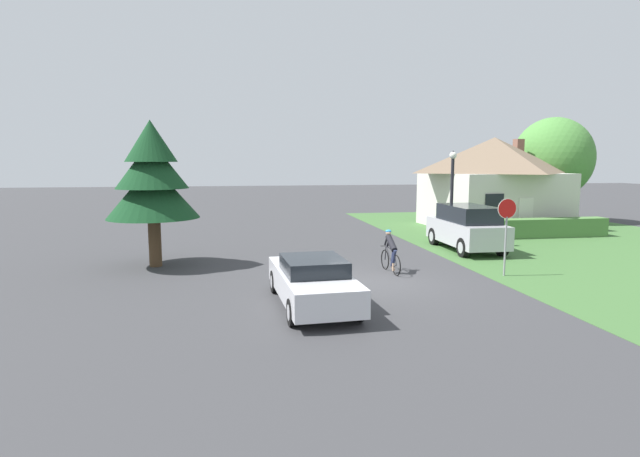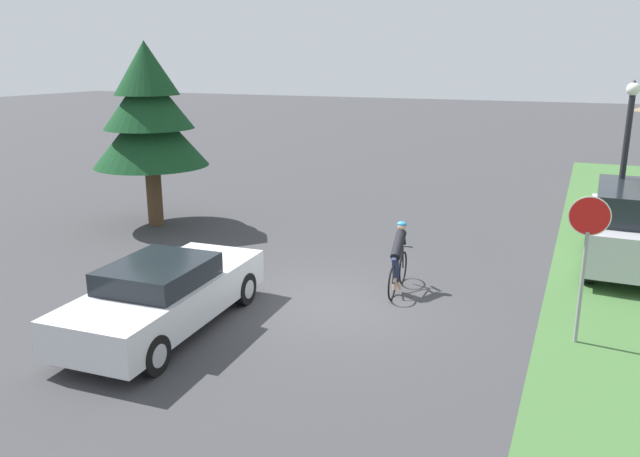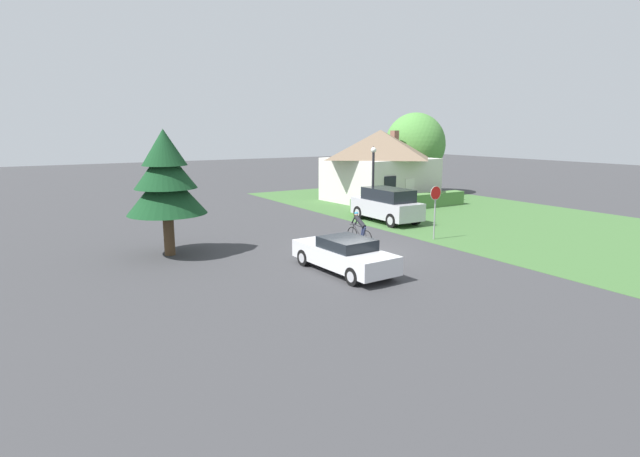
# 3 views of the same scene
# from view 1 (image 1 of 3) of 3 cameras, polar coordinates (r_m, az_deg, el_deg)

# --- Properties ---
(ground_plane) EXTENTS (140.00, 140.00, 0.00)m
(ground_plane) POSITION_cam_1_polar(r_m,az_deg,el_deg) (16.76, 5.90, -6.07)
(ground_plane) COLOR #38383A
(grass_verge_right) EXTENTS (16.00, 36.00, 0.01)m
(grass_verge_right) POSITION_cam_1_polar(r_m,az_deg,el_deg) (26.02, 29.90, -2.15)
(grass_verge_right) COLOR #3D6633
(grass_verge_right) RESTS_ON ground
(cottage_house) EXTENTS (8.09, 7.45, 5.44)m
(cottage_house) POSITION_cam_1_polar(r_m,az_deg,el_deg) (32.22, 19.17, 5.16)
(cottage_house) COLOR beige
(cottage_house) RESTS_ON ground
(hedge_row) EXTENTS (9.64, 0.90, 1.01)m
(hedge_row) POSITION_cam_1_polar(r_m,az_deg,el_deg) (28.13, 21.95, -0.01)
(hedge_row) COLOR #4C7A3D
(hedge_row) RESTS_ON ground
(sedan_left_lane) EXTENTS (2.05, 4.83, 1.38)m
(sedan_left_lane) POSITION_cam_1_polar(r_m,az_deg,el_deg) (13.80, -0.88, -6.06)
(sedan_left_lane) COLOR silver
(sedan_left_lane) RESTS_ON ground
(cyclist) EXTENTS (0.44, 1.83, 1.54)m
(cyclist) POSITION_cam_1_polar(r_m,az_deg,el_deg) (18.13, 8.10, -2.70)
(cyclist) COLOR black
(cyclist) RESTS_ON ground
(parked_suv_right) EXTENTS (2.06, 4.79, 2.03)m
(parked_suv_right) POSITION_cam_1_polar(r_m,az_deg,el_deg) (23.37, 16.41, 0.10)
(parked_suv_right) COLOR #B7B7BC
(parked_suv_right) RESTS_ON ground
(stop_sign) EXTENTS (0.70, 0.07, 2.71)m
(stop_sign) POSITION_cam_1_polar(r_m,az_deg,el_deg) (18.34, 20.54, 0.73)
(stop_sign) COLOR gray
(stop_sign) RESTS_ON ground
(street_lamp) EXTENTS (0.33, 0.33, 4.50)m
(street_lamp) POSITION_cam_1_polar(r_m,az_deg,el_deg) (23.97, 14.84, 4.47)
(street_lamp) COLOR black
(street_lamp) RESTS_ON ground
(conifer_tall_near) EXTENTS (3.42, 3.42, 5.51)m
(conifer_tall_near) POSITION_cam_1_polar(r_m,az_deg,el_deg) (19.76, -18.64, 5.60)
(conifer_tall_near) COLOR #4C3823
(conifer_tall_near) RESTS_ON ground
(deciduous_tree_right) EXTENTS (5.08, 5.08, 6.87)m
(deciduous_tree_right) POSITION_cam_1_polar(r_m,az_deg,el_deg) (36.51, 25.06, 7.27)
(deciduous_tree_right) COLOR #4C3823
(deciduous_tree_right) RESTS_ON ground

